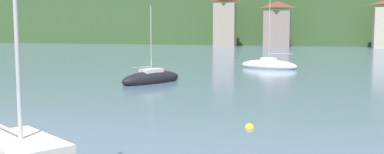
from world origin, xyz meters
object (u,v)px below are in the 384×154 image
shore_building_westcentral (277,25)px  mooring_buoy_mid (249,128)px  shore_building_west (225,22)px  sailboat_mid_2 (151,79)px  sailboat_far_8 (269,65)px

shore_building_westcentral → mooring_buoy_mid: 75.88m
shore_building_west → mooring_buoy_mid: shore_building_west is taller
shore_building_west → sailboat_mid_2: shore_building_west is taller
shore_building_west → shore_building_westcentral: 10.58m
sailboat_far_8 → sailboat_mid_2: bearing=79.5°
sailboat_mid_2 → mooring_buoy_mid: sailboat_mid_2 is taller
shore_building_westcentral → sailboat_mid_2: (-5.01, -61.55, -4.14)m
sailboat_mid_2 → mooring_buoy_mid: size_ratio=15.36×
sailboat_mid_2 → sailboat_far_8: 16.66m
mooring_buoy_mid → shore_building_west: bearing=101.3°
sailboat_mid_2 → mooring_buoy_mid: (9.50, -14.06, -0.33)m
shore_building_west → sailboat_far_8: size_ratio=1.19×
sailboat_far_8 → shore_building_west: bearing=-57.0°
sailboat_mid_2 → sailboat_far_8: bearing=0.8°
sailboat_far_8 → mooring_buoy_mid: bearing=110.7°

